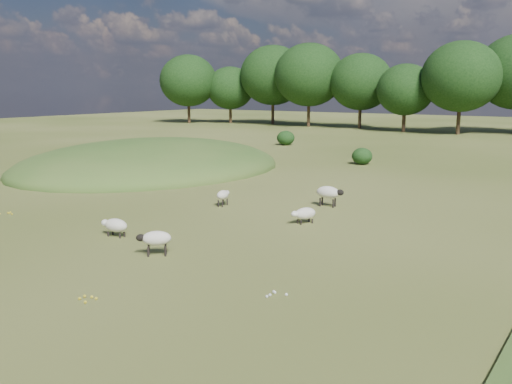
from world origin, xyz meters
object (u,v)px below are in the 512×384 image
(sheep_0, at_px, (223,195))
(sheep_2, at_px, (305,214))
(sheep_1, at_px, (329,192))
(sheep_4, at_px, (156,239))
(sheep_3, at_px, (115,225))

(sheep_0, height_order, sheep_2, sheep_0)
(sheep_0, xyz_separation_m, sheep_1, (4.17, 2.59, 0.15))
(sheep_0, bearing_deg, sheep_1, -68.72)
(sheep_1, relative_size, sheep_4, 1.21)
(sheep_1, xyz_separation_m, sheep_3, (-4.14, -9.26, -0.24))
(sheep_3, height_order, sheep_4, sheep_4)
(sheep_1, bearing_deg, sheep_2, -84.69)
(sheep_1, bearing_deg, sheep_3, -119.85)
(sheep_0, height_order, sheep_3, sheep_0)
(sheep_0, relative_size, sheep_4, 0.96)
(sheep_2, relative_size, sheep_4, 1.06)
(sheep_3, bearing_deg, sheep_2, -135.29)
(sheep_3, distance_m, sheep_4, 3.11)
(sheep_2, bearing_deg, sheep_0, -73.86)
(sheep_4, bearing_deg, sheep_3, -57.77)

